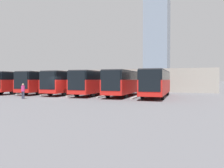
% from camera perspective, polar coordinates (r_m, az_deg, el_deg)
% --- Properties ---
extents(ground_plane, '(600.00, 600.00, 0.00)m').
position_cam_1_polar(ground_plane, '(26.74, -13.55, -3.49)').
color(ground_plane, '#5B5B60').
extents(bus_0, '(3.15, 11.70, 3.27)m').
position_cam_1_polar(bus_0, '(27.38, 11.56, 0.46)').
color(bus_0, red).
rests_on(bus_0, ground_plane).
extents(curb_divider_0, '(0.54, 5.11, 0.15)m').
position_cam_1_polar(curb_divider_0, '(26.26, 6.33, -3.39)').
color(curb_divider_0, '#B2B2AD').
rests_on(curb_divider_0, ground_plane).
extents(bus_1, '(3.15, 11.70, 3.27)m').
position_cam_1_polar(bus_1, '(28.68, 3.32, 0.51)').
color(bus_1, red).
rests_on(bus_1, ground_plane).
extents(curb_divider_1, '(0.54, 5.11, 0.15)m').
position_cam_1_polar(curb_divider_1, '(27.92, -1.92, -3.11)').
color(curb_divider_1, '#B2B2AD').
rests_on(curb_divider_1, ground_plane).
extents(bus_2, '(3.15, 11.70, 3.27)m').
position_cam_1_polar(bus_2, '(30.30, -4.27, 0.55)').
color(bus_2, red).
rests_on(bus_2, ground_plane).
extents(curb_divider_2, '(0.54, 5.11, 0.15)m').
position_cam_1_polar(curb_divider_2, '(29.88, -9.36, -2.84)').
color(curb_divider_2, '#B2B2AD').
rests_on(curb_divider_2, ground_plane).
extents(bus_3, '(3.15, 11.70, 3.27)m').
position_cam_1_polar(bus_3, '(32.58, -10.78, 0.57)').
color(bus_3, red).
rests_on(bus_3, ground_plane).
extents(curb_divider_3, '(0.54, 5.11, 0.15)m').
position_cam_1_polar(curb_divider_3, '(32.45, -15.55, -2.55)').
color(curb_divider_3, '#B2B2AD').
rests_on(curb_divider_3, ground_plane).
extents(bus_4, '(3.15, 11.70, 3.27)m').
position_cam_1_polar(bus_4, '(35.07, -16.55, 0.59)').
color(bus_4, red).
rests_on(bus_4, ground_plane).
extents(curb_divider_4, '(0.54, 5.11, 0.15)m').
position_cam_1_polar(curb_divider_4, '(35.21, -20.97, -2.30)').
color(curb_divider_4, '#B2B2AD').
rests_on(curb_divider_4, ground_plane).
extents(bus_5, '(3.15, 11.70, 3.27)m').
position_cam_1_polar(bus_5, '(37.53, -22.02, 0.59)').
color(bus_5, red).
rests_on(bus_5, ground_plane).
extents(pedestrian, '(0.44, 0.44, 1.71)m').
position_cam_1_polar(pedestrian, '(26.38, -22.22, -1.61)').
color(pedestrian, '#38384C').
rests_on(pedestrian, ground_plane).
extents(station_building, '(36.71, 14.19, 4.05)m').
position_cam_1_polar(station_building, '(45.92, 2.17, 1.04)').
color(station_building, '#A8A399').
rests_on(station_building, ground_plane).
extents(office_tower, '(21.67, 21.67, 79.63)m').
position_cam_1_polar(office_tower, '(212.72, 11.66, 11.19)').
color(office_tower, '#7F8EA3').
rests_on(office_tower, ground_plane).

